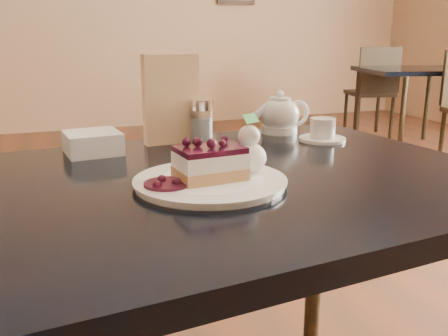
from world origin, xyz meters
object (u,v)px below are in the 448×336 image
object	(u,v)px
cheesecake_slice	(210,163)
bg_table_far_right	(413,142)
dessert_plate	(210,182)
main_table	(200,217)
tea_set	(288,119)

from	to	relation	value
cheesecake_slice	bg_table_far_right	size ratio (longest dim) A/B	0.07
dessert_plate	cheesecake_slice	bearing A→B (deg)	0.00
main_table	dessert_plate	size ratio (longest dim) A/B	4.67
dessert_plate	bg_table_far_right	size ratio (longest dim) A/B	0.15
cheesecake_slice	bg_table_far_right	distance (m)	3.97
tea_set	main_table	bearing A→B (deg)	-137.83
cheesecake_slice	tea_set	world-z (taller)	tea_set
main_table	tea_set	distance (m)	0.49
main_table	tea_set	world-z (taller)	tea_set
dessert_plate	cheesecake_slice	world-z (taller)	cheesecake_slice
dessert_plate	bg_table_far_right	xyz separation A→B (m)	(2.85, 2.68, -0.68)
bg_table_far_right	tea_set	bearing A→B (deg)	-122.91
main_table	dessert_plate	distance (m)	0.10
main_table	tea_set	bearing A→B (deg)	36.86
dessert_plate	bg_table_far_right	distance (m)	3.97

